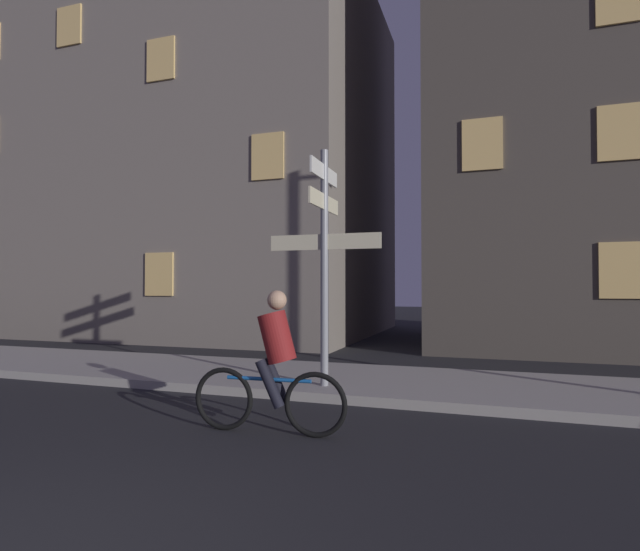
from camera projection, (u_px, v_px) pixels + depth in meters
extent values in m
cube|color=#9E9991|center=(327.00, 379.00, 8.50)|extent=(40.00, 2.81, 0.14)
cylinder|color=gray|center=(324.00, 267.00, 7.67)|extent=(0.12, 0.12, 3.62)
cube|color=white|center=(324.00, 173.00, 7.70)|extent=(0.03, 1.25, 0.24)
cube|color=beige|center=(324.00, 202.00, 7.69)|extent=(0.03, 1.37, 0.24)
cube|color=beige|center=(324.00, 242.00, 7.68)|extent=(1.78, 0.03, 0.24)
torus|color=black|center=(224.00, 399.00, 5.75)|extent=(0.72, 0.10, 0.72)
torus|color=black|center=(315.00, 405.00, 5.45)|extent=(0.72, 0.10, 0.72)
cylinder|color=#1959A5|center=(268.00, 379.00, 5.61)|extent=(1.00, 0.10, 0.04)
cylinder|color=maroon|center=(277.00, 337.00, 5.59)|extent=(0.47, 0.34, 0.61)
sphere|color=tan|center=(277.00, 300.00, 5.60)|extent=(0.22, 0.22, 0.22)
cylinder|color=black|center=(270.00, 384.00, 5.51)|extent=(0.35, 0.14, 0.55)
cylinder|color=black|center=(275.00, 381.00, 5.68)|extent=(0.35, 0.14, 0.55)
cube|color=slate|center=(200.00, 171.00, 18.85)|extent=(13.17, 9.19, 12.05)
cube|color=#F2C672|center=(159.00, 274.00, 13.85)|extent=(0.90, 0.06, 1.20)
cube|color=#F2C672|center=(268.00, 156.00, 12.86)|extent=(0.90, 0.06, 1.20)
cube|color=#F2C672|center=(161.00, 59.00, 13.98)|extent=(0.90, 0.06, 1.20)
cube|color=#F2C672|center=(69.00, 26.00, 15.07)|extent=(0.90, 0.06, 1.20)
cube|color=#4C443D|center=(587.00, 31.00, 14.00)|extent=(8.40, 6.96, 17.68)
cube|color=#F2C672|center=(623.00, 270.00, 10.52)|extent=(0.90, 0.06, 1.20)
cube|color=#F2C672|center=(482.00, 144.00, 11.49)|extent=(0.90, 0.06, 1.20)
cube|color=#F2C672|center=(621.00, 132.00, 10.59)|extent=(0.90, 0.06, 1.20)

